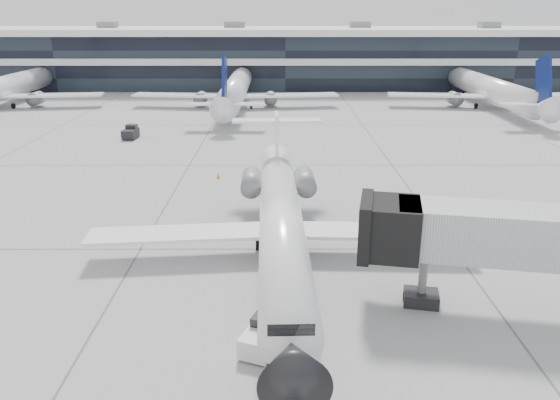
{
  "coord_description": "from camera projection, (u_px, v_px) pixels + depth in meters",
  "views": [
    {
      "loc": [
        -1.13,
        -31.86,
        14.41
      ],
      "look_at": [
        -1.08,
        2.08,
        2.6
      ],
      "focal_mm": 35.0,
      "sensor_mm": 36.0,
      "label": 1
    }
  ],
  "objects": [
    {
      "name": "bg_jet_center",
      "position": [
        236.0,
        106.0,
        86.77
      ],
      "size": [
        32.0,
        40.0,
        9.6
      ],
      "primitive_type": null,
      "color": "white",
      "rests_on": "ground"
    },
    {
      "name": "ground",
      "position": [
        297.0,
        249.0,
        34.83
      ],
      "size": [
        220.0,
        220.0,
        0.0
      ],
      "primitive_type": "plane",
      "color": "#9C9C9E",
      "rests_on": "ground"
    },
    {
      "name": "baggage_tug",
      "position": [
        262.0,
        337.0,
        24.29
      ],
      "size": [
        2.09,
        2.64,
        1.46
      ],
      "rotation": [
        0.0,
        0.0,
        -0.37
      ],
      "color": "silver",
      "rests_on": "ground"
    },
    {
      "name": "far_tug",
      "position": [
        131.0,
        133.0,
        64.79
      ],
      "size": [
        1.64,
        2.58,
        1.57
      ],
      "rotation": [
        0.0,
        0.0,
        -0.07
      ],
      "color": "black",
      "rests_on": "ground"
    },
    {
      "name": "terminal",
      "position": [
        285.0,
        60.0,
        110.64
      ],
      "size": [
        170.0,
        22.0,
        10.0
      ],
      "primitive_type": "cube",
      "color": "black",
      "rests_on": "ground"
    },
    {
      "name": "bg_jet_right",
      "position": [
        487.0,
        106.0,
        86.81
      ],
      "size": [
        32.0,
        40.0,
        9.6
      ],
      "primitive_type": null,
      "color": "white",
      "rests_on": "ground"
    },
    {
      "name": "traffic_cone",
      "position": [
        218.0,
        176.0,
        49.43
      ],
      "size": [
        0.4,
        0.4,
        0.5
      ],
      "rotation": [
        0.0,
        0.0,
        0.19
      ],
      "color": "orange",
      "rests_on": "ground"
    },
    {
      "name": "bg_jet_left",
      "position": [
        4.0,
        106.0,
        86.72
      ],
      "size": [
        32.0,
        40.0,
        9.6
      ],
      "primitive_type": null,
      "color": "white",
      "rests_on": "ground"
    },
    {
      "name": "regional_jet",
      "position": [
        281.0,
        222.0,
        32.99
      ],
      "size": [
        23.59,
        29.37,
        6.79
      ],
      "rotation": [
        0.0,
        0.0,
        0.03
      ],
      "color": "white",
      "rests_on": "ground"
    }
  ]
}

